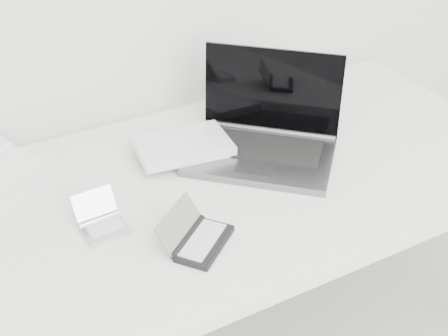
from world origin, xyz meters
TOP-DOWN VIEW (x-y plane):
  - desk at (0.00, 1.55)m, footprint 1.60×0.80m
  - laptop_large at (0.09, 1.63)m, footprint 0.53×0.45m
  - pda_silver at (-0.34, 1.51)m, footprint 0.10×0.11m
  - palmtop_charcoal at (-0.18, 1.36)m, footprint 0.19×0.18m

SIDE VIEW (x-z plane):
  - desk at x=0.00m, z-range 0.32..1.05m
  - palmtop_charcoal at x=-0.18m, z-range 0.71..0.78m
  - pda_silver at x=-0.34m, z-range 0.71..0.78m
  - laptop_large at x=0.09m, z-range 0.65..0.90m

